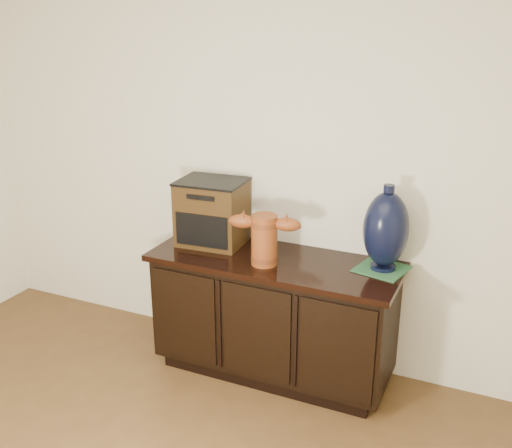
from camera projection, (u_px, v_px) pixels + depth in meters
The scene contains 6 objects.
sideboard at pixel (274, 315), 3.58m from camera, with size 1.46×0.56×0.75m.
terracotta_vessel at pixel (264, 237), 3.33m from camera, with size 0.41×0.18×0.29m.
tv_radio at pixel (212, 212), 3.63m from camera, with size 0.42×0.34×0.40m.
green_mat at pixel (382, 269), 3.31m from camera, with size 0.26×0.26×0.01m, color #2C6139.
lamp_base at pixel (386, 230), 3.23m from camera, with size 0.29×0.29×0.48m.
spray_can at pixel (257, 229), 3.68m from camera, with size 0.06×0.06×0.18m.
Camera 1 is at (1.21, -0.72, 2.11)m, focal length 42.00 mm.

